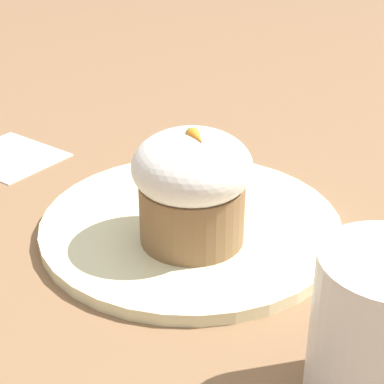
# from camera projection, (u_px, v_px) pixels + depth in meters

# --- Properties ---
(ground_plane) EXTENTS (4.00, 4.00, 0.00)m
(ground_plane) POSITION_uv_depth(u_px,v_px,m) (191.00, 230.00, 0.55)
(ground_plane) COLOR #846042
(dessert_plate) EXTENTS (0.26, 0.26, 0.01)m
(dessert_plate) POSITION_uv_depth(u_px,v_px,m) (191.00, 225.00, 0.55)
(dessert_plate) COLOR beige
(dessert_plate) RESTS_ON ground_plane
(carrot_cake) EXTENTS (0.09, 0.09, 0.10)m
(carrot_cake) POSITION_uv_depth(u_px,v_px,m) (192.00, 185.00, 0.50)
(carrot_cake) COLOR olive
(carrot_cake) RESTS_ON dessert_plate
(spoon) EXTENTS (0.11, 0.05, 0.01)m
(spoon) POSITION_uv_depth(u_px,v_px,m) (178.00, 207.00, 0.56)
(spoon) COLOR #B7B7BC
(spoon) RESTS_ON dessert_plate
(coffee_cup) EXTENTS (0.11, 0.08, 0.10)m
(coffee_cup) POSITION_uv_depth(u_px,v_px,m) (383.00, 335.00, 0.36)
(coffee_cup) COLOR white
(coffee_cup) RESTS_ON ground_plane
(paper_napkin) EXTENTS (0.13, 0.13, 0.00)m
(paper_napkin) POSITION_uv_depth(u_px,v_px,m) (10.00, 156.00, 0.68)
(paper_napkin) COLOR white
(paper_napkin) RESTS_ON ground_plane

